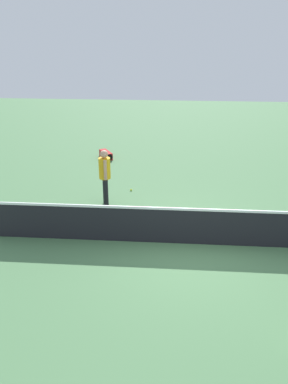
{
  "coord_description": "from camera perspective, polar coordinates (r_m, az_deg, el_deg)",
  "views": [
    {
      "loc": [
        0.49,
        8.47,
        4.99
      ],
      "look_at": [
        1.23,
        -1.06,
        0.9
      ],
      "focal_mm": 36.62,
      "sensor_mm": 36.0,
      "label": 1
    }
  ],
  "objects": [
    {
      "name": "court_net",
      "position": [
        9.6,
        6.88,
        -4.9
      ],
      "size": [
        10.09,
        0.09,
        1.07
      ],
      "color": "#4C4C51",
      "rests_on": "ground_plane"
    },
    {
      "name": "tennis_ball_near_player",
      "position": [
        10.47,
        4.33,
        -5.18
      ],
      "size": [
        0.07,
        0.07,
        0.07
      ],
      "primitive_type": "sphere",
      "color": "#C6E033",
      "rests_on": "ground_plane"
    },
    {
      "name": "tennis_ball_by_net",
      "position": [
        12.78,
        -1.89,
        0.32
      ],
      "size": [
        0.07,
        0.07,
        0.07
      ],
      "primitive_type": "sphere",
      "color": "#C6E033",
      "rests_on": "ground_plane"
    },
    {
      "name": "tennis_ball_midcourt",
      "position": [
        10.75,
        -4.66,
        -4.38
      ],
      "size": [
        0.07,
        0.07,
        0.07
      ],
      "primitive_type": "sphere",
      "color": "#C6E033",
      "rests_on": "ground_plane"
    },
    {
      "name": "equipment_bag",
      "position": [
        15.99,
        -5.53,
        5.4
      ],
      "size": [
        0.65,
        0.83,
        0.28
      ],
      "color": "#B21E1E",
      "rests_on": "ground_plane"
    },
    {
      "name": "tennis_racket_near_player",
      "position": [
        11.45,
        -8.8,
        -2.89
      ],
      "size": [
        0.36,
        0.6,
        0.03
      ],
      "color": "blue",
      "rests_on": "ground_plane"
    },
    {
      "name": "ground_plane",
      "position": [
        9.84,
        6.74,
        -7.48
      ],
      "size": [
        40.0,
        40.0,
        0.0
      ],
      "primitive_type": "plane",
      "color": "#4C7A4C"
    },
    {
      "name": "player_near_side",
      "position": [
        11.49,
        -5.73,
        2.76
      ],
      "size": [
        0.42,
        0.53,
        1.7
      ],
      "color": "black",
      "rests_on": "ground_plane"
    }
  ]
}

